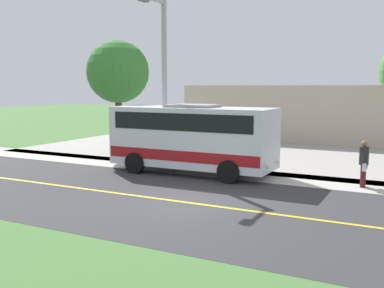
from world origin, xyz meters
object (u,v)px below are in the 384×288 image
at_px(pedestrian_with_bags, 364,162).
at_px(tree_curbside, 118,72).
at_px(commercial_building, 341,112).
at_px(street_light_pole, 163,76).
at_px(shuttle_bus_front, 193,136).

bearing_deg(pedestrian_with_bags, tree_curbside, -100.72).
relative_size(pedestrian_with_bags, commercial_building, 0.08).
xyz_separation_m(pedestrian_with_bags, street_light_pole, (0.11, -8.50, 3.20)).
bearing_deg(tree_curbside, pedestrian_with_bags, 79.28).
bearing_deg(shuttle_bus_front, tree_curbside, -115.94).
xyz_separation_m(tree_curbside, commercial_building, (-14.00, 9.43, -2.56)).
bearing_deg(street_light_pole, shuttle_bus_front, 77.17).
xyz_separation_m(street_light_pole, commercial_building, (-16.53, 5.11, -2.25)).
xyz_separation_m(shuttle_bus_front, pedestrian_with_bags, (-0.49, 6.83, -0.69)).
bearing_deg(pedestrian_with_bags, shuttle_bus_front, -85.92).
bearing_deg(pedestrian_with_bags, street_light_pole, -89.28).
xyz_separation_m(shuttle_bus_front, tree_curbside, (-2.91, -5.98, 2.83)).
bearing_deg(commercial_building, pedestrian_with_bags, 11.64).
height_order(street_light_pole, tree_curbside, street_light_pole).
height_order(tree_curbside, commercial_building, tree_curbside).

